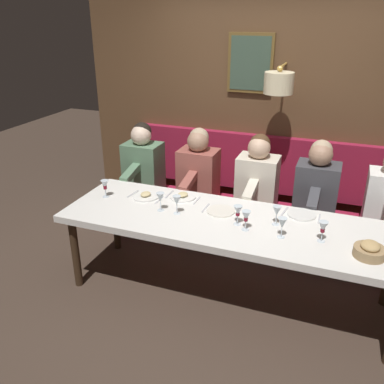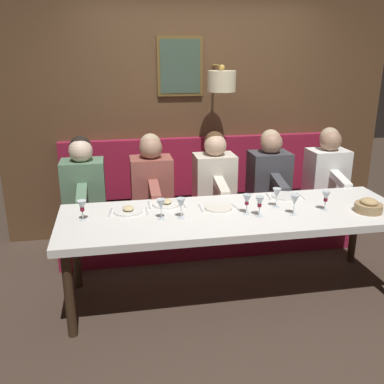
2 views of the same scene
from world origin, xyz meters
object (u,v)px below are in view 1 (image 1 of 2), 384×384
object	(u,v)px
wine_glass_5	(105,185)
diner_far	(198,168)
wine_glass_7	(177,201)
wine_glass_4	(246,217)
diner_farthest	(143,161)
wine_glass_0	(238,211)
dining_table	(229,227)
diner_middle	(257,176)
wine_glass_1	(323,228)
bread_bowl	(370,250)
wine_glass_6	(282,224)
wine_glass_3	(277,211)
wine_glass_2	(160,198)
diner_near	(317,184)

from	to	relation	value
wine_glass_5	diner_far	bearing A→B (deg)	-36.15
wine_glass_5	wine_glass_7	xyz separation A→B (m)	(-0.09, -0.75, 0.00)
wine_glass_4	wine_glass_5	distance (m)	1.38
diner_far	wine_glass_7	world-z (taller)	diner_far
diner_farthest	wine_glass_0	size ratio (longest dim) A/B	4.82
wine_glass_7	wine_glass_0	bearing A→B (deg)	-90.58
dining_table	diner_middle	world-z (taller)	diner_middle
wine_glass_4	diner_middle	bearing A→B (deg)	7.29
diner_far	wine_glass_5	distance (m)	1.03
dining_table	diner_farthest	bearing A→B (deg)	54.56
diner_far	wine_glass_1	size ratio (longest dim) A/B	4.82
wine_glass_0	wine_glass_5	size ratio (longest dim) A/B	1.00
diner_far	wine_glass_4	world-z (taller)	diner_far
wine_glass_7	bread_bowl	xyz separation A→B (m)	(-0.14, -1.52, -0.07)
diner_farthest	wine_glass_4	world-z (taller)	diner_farthest
wine_glass_1	wine_glass_6	distance (m)	0.30
diner_far	wine_glass_3	size ratio (longest dim) A/B	4.82
wine_glass_4	diner_farthest	bearing A→B (deg)	54.77
diner_middle	diner_farthest	world-z (taller)	same
dining_table	diner_farthest	distance (m)	1.53
wine_glass_2	wine_glass_1	bearing A→B (deg)	-92.19
wine_glass_0	diner_middle	bearing A→B (deg)	2.70
diner_middle	diner_far	size ratio (longest dim) A/B	1.00
diner_middle	wine_glass_6	size ratio (longest dim) A/B	4.82
diner_middle	diner_near	bearing A→B (deg)	-90.00
diner_far	bread_bowl	distance (m)	1.97
diner_near	diner_middle	xyz separation A→B (m)	(0.00, 0.58, 0.00)
dining_table	wine_glass_6	distance (m)	0.50
diner_middle	bread_bowl	distance (m)	1.48
diner_farthest	wine_glass_1	bearing A→B (deg)	-115.97
wine_glass_7	bread_bowl	distance (m)	1.53
wine_glass_1	wine_glass_5	world-z (taller)	same
wine_glass_4	wine_glass_3	bearing A→B (deg)	-50.30
wine_glass_5	bread_bowl	xyz separation A→B (m)	(-0.23, -2.27, -0.07)
dining_table	wine_glass_1	xyz separation A→B (m)	(-0.08, -0.74, 0.18)
wine_glass_4	wine_glass_7	bearing A→B (deg)	83.26
wine_glass_4	bread_bowl	xyz separation A→B (m)	(-0.07, -0.90, -0.07)
wine_glass_1	bread_bowl	bearing A→B (deg)	-106.46
wine_glass_1	bread_bowl	xyz separation A→B (m)	(-0.10, -0.33, -0.07)
wine_glass_6	wine_glass_7	world-z (taller)	same
wine_glass_1	dining_table	bearing A→B (deg)	83.66
dining_table	wine_glass_7	xyz separation A→B (m)	(-0.04, 0.45, 0.18)
wine_glass_2	bread_bowl	distance (m)	1.68
bread_bowl	wine_glass_5	bearing A→B (deg)	84.27
wine_glass_0	wine_glass_4	bearing A→B (deg)	-128.85
diner_near	wine_glass_7	size ratio (longest dim) A/B	4.82
wine_glass_7	diner_far	bearing A→B (deg)	8.83
wine_glass_1	wine_glass_7	world-z (taller)	same
wine_glass_7	wine_glass_4	bearing A→B (deg)	-96.74
diner_near	wine_glass_4	distance (m)	1.09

